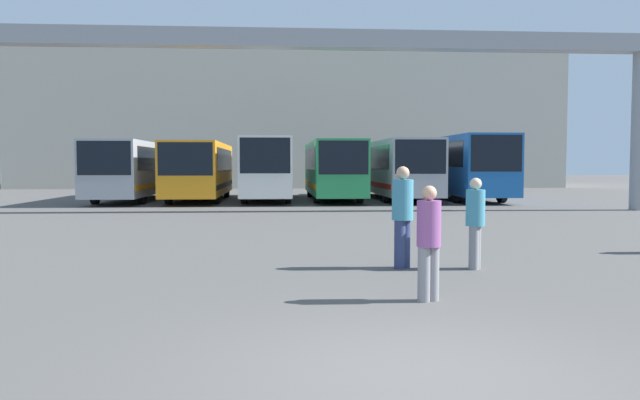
% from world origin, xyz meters
% --- Properties ---
extents(ground_plane, '(200.00, 200.00, 0.00)m').
position_xyz_m(ground_plane, '(0.00, 0.00, 0.00)').
color(ground_plane, '#514F4C').
extents(building_backdrop, '(43.93, 12.00, 12.09)m').
position_xyz_m(building_backdrop, '(0.00, 49.04, 6.05)').
color(building_backdrop, '#B7B2A3').
rests_on(building_backdrop, ground).
extents(overhead_gantry, '(27.87, 0.80, 7.15)m').
position_xyz_m(overhead_gantry, '(0.00, 19.30, 5.98)').
color(overhead_gantry, gray).
rests_on(overhead_gantry, ground).
extents(bus_slot_0, '(2.53, 10.92, 3.01)m').
position_xyz_m(bus_slot_0, '(-8.72, 27.68, 1.74)').
color(bus_slot_0, '#999EA5').
rests_on(bus_slot_0, ground).
extents(bus_slot_1, '(2.63, 10.57, 2.96)m').
position_xyz_m(bus_slot_1, '(-5.23, 27.50, 1.71)').
color(bus_slot_1, orange).
rests_on(bus_slot_1, ground).
extents(bus_slot_2, '(2.45, 10.79, 3.17)m').
position_xyz_m(bus_slot_2, '(-1.74, 27.62, 1.83)').
color(bus_slot_2, silver).
rests_on(bus_slot_2, ground).
extents(bus_slot_3, '(2.46, 10.66, 3.05)m').
position_xyz_m(bus_slot_3, '(1.74, 27.55, 1.76)').
color(bus_slot_3, '#268C4C').
rests_on(bus_slot_3, ground).
extents(bus_slot_4, '(2.56, 11.93, 3.11)m').
position_xyz_m(bus_slot_4, '(5.23, 28.18, 1.79)').
color(bus_slot_4, '#999EA5').
rests_on(bus_slot_4, ground).
extents(bus_slot_5, '(2.62, 10.59, 3.33)m').
position_xyz_m(bus_slot_5, '(8.72, 27.52, 1.91)').
color(bus_slot_5, '#1959A5').
rests_on(bus_slot_5, ground).
extents(pedestrian_near_left, '(0.33, 0.33, 1.61)m').
position_xyz_m(pedestrian_near_left, '(0.84, 3.01, 0.85)').
color(pedestrian_near_left, gray).
rests_on(pedestrian_near_left, ground).
extents(pedestrian_mid_left, '(0.34, 0.34, 1.66)m').
position_xyz_m(pedestrian_mid_left, '(2.33, 5.56, 0.88)').
color(pedestrian_mid_left, gray).
rests_on(pedestrian_mid_left, ground).
extents(pedestrian_near_center, '(0.39, 0.39, 1.86)m').
position_xyz_m(pedestrian_near_center, '(1.03, 5.75, 0.99)').
color(pedestrian_near_center, navy).
rests_on(pedestrian_near_center, ground).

